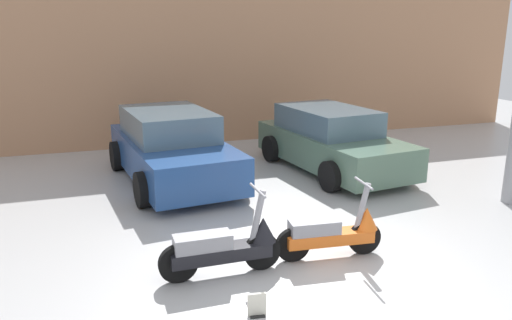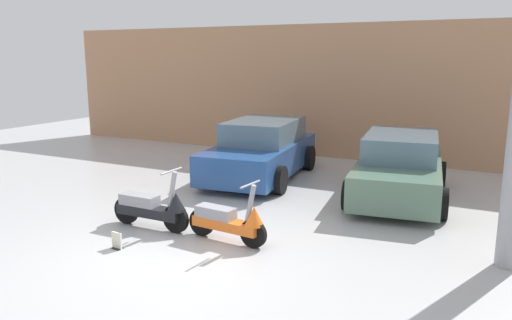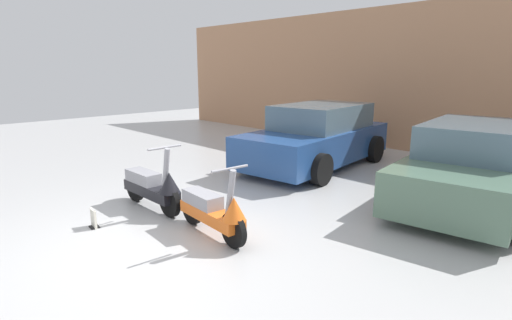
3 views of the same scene
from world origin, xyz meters
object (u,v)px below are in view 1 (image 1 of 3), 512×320
(scooter_front_left, at_px, (226,246))
(car_rear_center, at_px, (331,141))
(scooter_front_right, at_px, (334,231))
(car_rear_left, at_px, (171,148))
(placard_near_left_scooter, at_px, (257,306))

(scooter_front_left, bearing_deg, car_rear_center, 49.05)
(scooter_front_left, distance_m, scooter_front_right, 1.48)
(scooter_front_left, bearing_deg, car_rear_left, 89.87)
(car_rear_center, height_order, placard_near_left_scooter, car_rear_center)
(scooter_front_left, distance_m, placard_near_left_scooter, 1.03)
(scooter_front_right, height_order, car_rear_center, car_rear_center)
(scooter_front_right, distance_m, car_rear_left, 4.42)
(car_rear_center, bearing_deg, car_rear_left, -102.66)
(scooter_front_left, xyz_separation_m, scooter_front_right, (1.48, 0.04, -0.02))
(scooter_front_right, height_order, car_rear_left, car_rear_left)
(scooter_front_right, xyz_separation_m, placard_near_left_scooter, (-1.41, -1.03, -0.25))
(scooter_front_left, relative_size, placard_near_left_scooter, 5.90)
(scooter_front_left, bearing_deg, placard_near_left_scooter, -86.19)
(scooter_front_right, xyz_separation_m, car_rear_center, (1.85, 3.85, 0.27))
(car_rear_left, relative_size, car_rear_center, 1.05)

